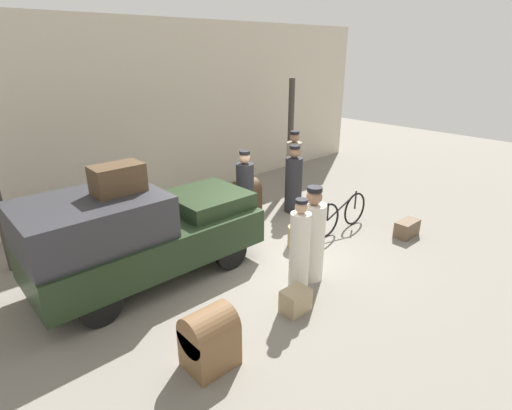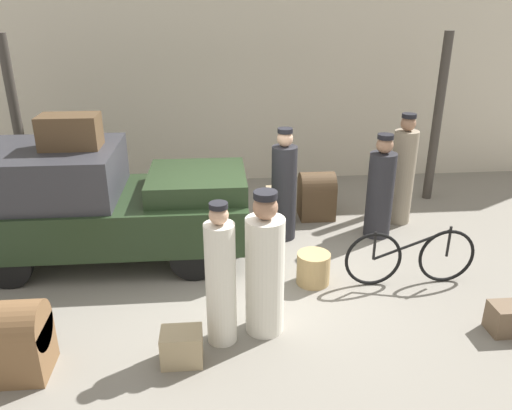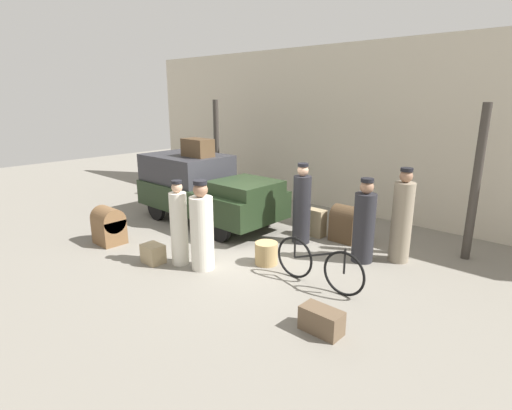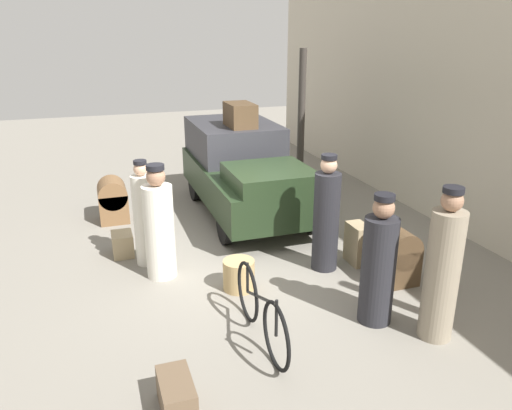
{
  "view_description": "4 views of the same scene",
  "coord_description": "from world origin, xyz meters",
  "px_view_note": "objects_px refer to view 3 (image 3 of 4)",
  "views": [
    {
      "loc": [
        -4.65,
        -5.17,
        3.79
      ],
      "look_at": [
        0.2,
        0.2,
        0.95
      ],
      "focal_mm": 28.0,
      "sensor_mm": 36.0,
      "label": 1
    },
    {
      "loc": [
        -0.33,
        -6.03,
        3.52
      ],
      "look_at": [
        0.2,
        0.2,
        0.95
      ],
      "focal_mm": 35.0,
      "sensor_mm": 36.0,
      "label": 2
    },
    {
      "loc": [
        5.63,
        -5.75,
        3.16
      ],
      "look_at": [
        0.2,
        0.2,
        0.95
      ],
      "focal_mm": 28.0,
      "sensor_mm": 36.0,
      "label": 3
    },
    {
      "loc": [
        6.9,
        -2.07,
        3.47
      ],
      "look_at": [
        0.2,
        0.2,
        0.95
      ],
      "focal_mm": 35.0,
      "sensor_mm": 36.0,
      "label": 4
    }
  ],
  "objects_px": {
    "porter_lifting_near_truck": "(402,219)",
    "porter_standing_middle": "(179,226)",
    "truck": "(204,187)",
    "trunk_barrel_dark": "(346,223)",
    "suitcase_tan_flat": "(316,223)",
    "trunk_umber_medium": "(153,254)",
    "trunk_wicker_pale": "(321,321)",
    "porter_carrying_trunk": "(302,207)",
    "conductor_in_dark_uniform": "(202,230)",
    "trunk_on_truck_roof": "(198,148)",
    "bicycle": "(318,265)",
    "porter_with_bicycle": "(364,225)",
    "wicker_basket": "(266,253)",
    "suitcase_black_upright": "(109,225)"
  },
  "relations": [
    {
      "from": "wicker_basket",
      "to": "porter_lifting_near_truck",
      "type": "height_order",
      "value": "porter_lifting_near_truck"
    },
    {
      "from": "suitcase_black_upright",
      "to": "bicycle",
      "type": "bearing_deg",
      "value": 16.66
    },
    {
      "from": "wicker_basket",
      "to": "trunk_barrel_dark",
      "type": "relative_size",
      "value": 0.54
    },
    {
      "from": "conductor_in_dark_uniform",
      "to": "suitcase_black_upright",
      "type": "bearing_deg",
      "value": -168.43
    },
    {
      "from": "trunk_umber_medium",
      "to": "porter_lifting_near_truck",
      "type": "bearing_deg",
      "value": 43.54
    },
    {
      "from": "suitcase_tan_flat",
      "to": "trunk_wicker_pale",
      "type": "bearing_deg",
      "value": -54.67
    },
    {
      "from": "bicycle",
      "to": "suitcase_tan_flat",
      "type": "height_order",
      "value": "bicycle"
    },
    {
      "from": "porter_carrying_trunk",
      "to": "porter_standing_middle",
      "type": "distance_m",
      "value": 2.74
    },
    {
      "from": "trunk_barrel_dark",
      "to": "porter_with_bicycle",
      "type": "bearing_deg",
      "value": -44.2
    },
    {
      "from": "porter_carrying_trunk",
      "to": "trunk_barrel_dark",
      "type": "relative_size",
      "value": 2.18
    },
    {
      "from": "porter_carrying_trunk",
      "to": "porter_lifting_near_truck",
      "type": "height_order",
      "value": "porter_lifting_near_truck"
    },
    {
      "from": "trunk_wicker_pale",
      "to": "trunk_umber_medium",
      "type": "xyz_separation_m",
      "value": [
        -3.75,
        -0.2,
        0.01
      ]
    },
    {
      "from": "trunk_barrel_dark",
      "to": "trunk_umber_medium",
      "type": "bearing_deg",
      "value": -120.45
    },
    {
      "from": "porter_carrying_trunk",
      "to": "bicycle",
      "type": "bearing_deg",
      "value": -46.19
    },
    {
      "from": "porter_lifting_near_truck",
      "to": "suitcase_tan_flat",
      "type": "distance_m",
      "value": 2.11
    },
    {
      "from": "porter_with_bicycle",
      "to": "trunk_umber_medium",
      "type": "height_order",
      "value": "porter_with_bicycle"
    },
    {
      "from": "trunk_on_truck_roof",
      "to": "conductor_in_dark_uniform",
      "type": "bearing_deg",
      "value": -38.96
    },
    {
      "from": "porter_with_bicycle",
      "to": "suitcase_tan_flat",
      "type": "xyz_separation_m",
      "value": [
        -1.51,
        0.61,
        -0.44
      ]
    },
    {
      "from": "conductor_in_dark_uniform",
      "to": "suitcase_tan_flat",
      "type": "height_order",
      "value": "conductor_in_dark_uniform"
    },
    {
      "from": "suitcase_tan_flat",
      "to": "trunk_umber_medium",
      "type": "xyz_separation_m",
      "value": [
        -1.46,
        -3.44,
        -0.13
      ]
    },
    {
      "from": "conductor_in_dark_uniform",
      "to": "porter_lifting_near_truck",
      "type": "height_order",
      "value": "porter_lifting_near_truck"
    },
    {
      "from": "trunk_wicker_pale",
      "to": "porter_carrying_trunk",
      "type": "bearing_deg",
      "value": 130.72
    },
    {
      "from": "truck",
      "to": "conductor_in_dark_uniform",
      "type": "xyz_separation_m",
      "value": [
        2.23,
        -1.97,
        -0.13
      ]
    },
    {
      "from": "porter_with_bicycle",
      "to": "conductor_in_dark_uniform",
      "type": "bearing_deg",
      "value": -131.33
    },
    {
      "from": "bicycle",
      "to": "wicker_basket",
      "type": "height_order",
      "value": "bicycle"
    },
    {
      "from": "wicker_basket",
      "to": "trunk_wicker_pale",
      "type": "bearing_deg",
      "value": -30.9
    },
    {
      "from": "conductor_in_dark_uniform",
      "to": "trunk_on_truck_roof",
      "type": "height_order",
      "value": "trunk_on_truck_roof"
    },
    {
      "from": "wicker_basket",
      "to": "trunk_barrel_dark",
      "type": "height_order",
      "value": "trunk_barrel_dark"
    },
    {
      "from": "trunk_wicker_pale",
      "to": "trunk_umber_medium",
      "type": "bearing_deg",
      "value": -176.94
    },
    {
      "from": "bicycle",
      "to": "trunk_umber_medium",
      "type": "xyz_separation_m",
      "value": [
        -2.93,
        -1.33,
        -0.2
      ]
    },
    {
      "from": "suitcase_black_upright",
      "to": "trunk_on_truck_roof",
      "type": "distance_m",
      "value": 2.9
    },
    {
      "from": "bicycle",
      "to": "porter_standing_middle",
      "type": "relative_size",
      "value": 1.06
    },
    {
      "from": "truck",
      "to": "trunk_on_truck_roof",
      "type": "distance_m",
      "value": 1.02
    },
    {
      "from": "truck",
      "to": "suitcase_tan_flat",
      "type": "xyz_separation_m",
      "value": [
        2.78,
        0.98,
        -0.58
      ]
    },
    {
      "from": "truck",
      "to": "trunk_barrel_dark",
      "type": "relative_size",
      "value": 4.81
    },
    {
      "from": "conductor_in_dark_uniform",
      "to": "suitcase_tan_flat",
      "type": "xyz_separation_m",
      "value": [
        0.54,
        2.95,
        -0.45
      ]
    },
    {
      "from": "porter_with_bicycle",
      "to": "suitcase_tan_flat",
      "type": "height_order",
      "value": "porter_with_bicycle"
    },
    {
      "from": "suitcase_black_upright",
      "to": "porter_standing_middle",
      "type": "bearing_deg",
      "value": 10.11
    },
    {
      "from": "bicycle",
      "to": "trunk_wicker_pale",
      "type": "xyz_separation_m",
      "value": [
        0.82,
        -1.13,
        -0.22
      ]
    },
    {
      "from": "porter_lifting_near_truck",
      "to": "porter_standing_middle",
      "type": "xyz_separation_m",
      "value": [
        -3.07,
        -2.99,
        -0.09
      ]
    },
    {
      "from": "suitcase_tan_flat",
      "to": "trunk_on_truck_roof",
      "type": "distance_m",
      "value": 3.51
    },
    {
      "from": "porter_lifting_near_truck",
      "to": "trunk_wicker_pale",
      "type": "relative_size",
      "value": 3.18
    },
    {
      "from": "conductor_in_dark_uniform",
      "to": "trunk_wicker_pale",
      "type": "height_order",
      "value": "conductor_in_dark_uniform"
    },
    {
      "from": "porter_standing_middle",
      "to": "suitcase_tan_flat",
      "type": "relative_size",
      "value": 2.6
    },
    {
      "from": "trunk_on_truck_roof",
      "to": "suitcase_black_upright",
      "type": "bearing_deg",
      "value": -92.61
    },
    {
      "from": "truck",
      "to": "porter_lifting_near_truck",
      "type": "bearing_deg",
      "value": 10.19
    },
    {
      "from": "conductor_in_dark_uniform",
      "to": "trunk_wicker_pale",
      "type": "relative_size",
      "value": 2.9
    },
    {
      "from": "suitcase_tan_flat",
      "to": "trunk_wicker_pale",
      "type": "height_order",
      "value": "suitcase_tan_flat"
    },
    {
      "from": "truck",
      "to": "trunk_barrel_dark",
      "type": "height_order",
      "value": "truck"
    },
    {
      "from": "trunk_barrel_dark",
      "to": "suitcase_tan_flat",
      "type": "bearing_deg",
      "value": -163.68
    }
  ]
}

